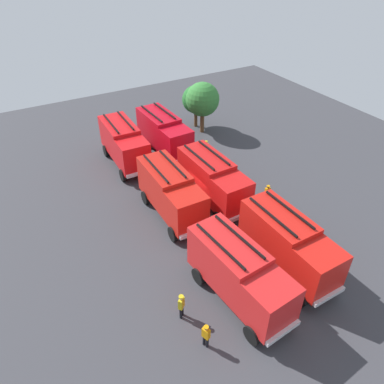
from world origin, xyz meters
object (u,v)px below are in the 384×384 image
(fire_truck_3, at_px, (164,132))
(firefighter_3, at_px, (181,305))
(firefighter_2, at_px, (206,335))
(tree_0, at_px, (196,100))
(traffic_cone_1, at_px, (210,167))
(fire_truck_2, at_px, (239,273))
(fire_truck_5, at_px, (288,243))
(fire_truck_1, at_px, (171,191))
(firefighter_0, at_px, (267,193))
(fire_truck_4, at_px, (213,179))
(firefighter_1, at_px, (206,148))
(traffic_cone_0, at_px, (291,225))
(tree_1, at_px, (203,100))
(fire_truck_0, at_px, (124,143))

(fire_truck_3, height_order, firefighter_3, fire_truck_3)
(firefighter_2, relative_size, tree_0, 0.36)
(traffic_cone_1, bearing_deg, fire_truck_2, -25.51)
(fire_truck_2, relative_size, fire_truck_5, 1.02)
(traffic_cone_1, bearing_deg, fire_truck_3, -157.07)
(fire_truck_1, relative_size, traffic_cone_1, 11.47)
(firefighter_0, bearing_deg, fire_truck_3, 30.79)
(fire_truck_4, xyz_separation_m, firefighter_2, (10.56, -7.10, -1.24))
(firefighter_1, height_order, firefighter_2, firefighter_1)
(firefighter_1, bearing_deg, fire_truck_2, 17.56)
(tree_0, bearing_deg, fire_truck_4, -24.78)
(fire_truck_3, bearing_deg, firefighter_1, 45.64)
(firefighter_2, height_order, firefighter_3, firefighter_3)
(fire_truck_2, relative_size, firefighter_1, 4.39)
(fire_truck_3, relative_size, fire_truck_4, 1.00)
(fire_truck_1, distance_m, firefighter_1, 9.37)
(firefighter_0, bearing_deg, traffic_cone_1, 25.64)
(firefighter_1, distance_m, traffic_cone_0, 12.08)
(fire_truck_1, bearing_deg, firefighter_1, 132.69)
(fire_truck_2, distance_m, firefighter_0, 10.01)
(tree_1, height_order, traffic_cone_0, tree_1)
(firefighter_2, xyz_separation_m, traffic_cone_0, (-4.87, 10.39, -0.57))
(fire_truck_4, distance_m, firefighter_3, 11.18)
(fire_truck_3, xyz_separation_m, firefighter_1, (2.80, 3.06, -1.22))
(fire_truck_4, height_order, traffic_cone_1, fire_truck_4)
(firefighter_2, bearing_deg, traffic_cone_0, -175.20)
(fire_truck_3, bearing_deg, traffic_cone_1, 20.98)
(firefighter_0, height_order, tree_1, tree_1)
(firefighter_0, xyz_separation_m, traffic_cone_0, (3.36, -0.39, -0.57))
(fire_truck_1, height_order, fire_truck_4, same)
(fire_truck_5, bearing_deg, traffic_cone_0, 130.40)
(fire_truck_1, relative_size, fire_truck_4, 1.00)
(fire_truck_5, xyz_separation_m, firefighter_2, (2.21, -7.35, -1.24))
(fire_truck_4, relative_size, firefighter_1, 4.32)
(fire_truck_0, distance_m, tree_0, 10.45)
(traffic_cone_0, bearing_deg, tree_1, 171.66)
(tree_0, bearing_deg, fire_truck_3, -57.75)
(firefighter_0, distance_m, firefighter_1, 8.71)
(fire_truck_2, xyz_separation_m, firefighter_2, (1.73, -3.25, -1.24))
(tree_0, bearing_deg, fire_truck_5, -14.94)
(firefighter_1, distance_m, firefighter_3, 18.17)
(fire_truck_2, bearing_deg, firefighter_1, 150.14)
(fire_truck_2, bearing_deg, firefighter_2, -66.55)
(fire_truck_2, height_order, tree_0, tree_0)
(fire_truck_5, distance_m, firefighter_1, 15.08)
(fire_truck_4, bearing_deg, fire_truck_3, 177.24)
(firefighter_2, bearing_deg, firefighter_1, -141.91)
(fire_truck_1, height_order, firefighter_0, fire_truck_1)
(firefighter_0, relative_size, traffic_cone_0, 2.38)
(firefighter_0, bearing_deg, fire_truck_4, 71.78)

